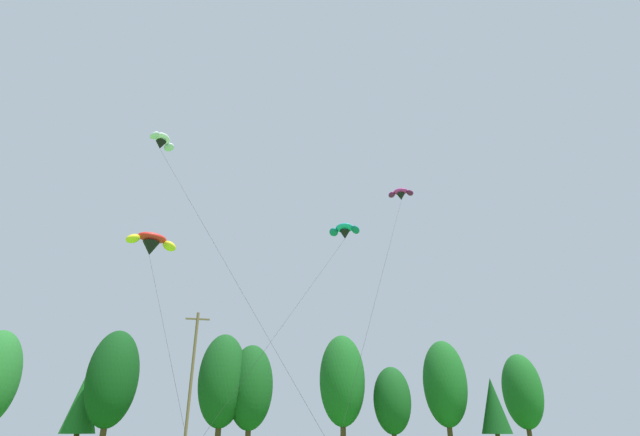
% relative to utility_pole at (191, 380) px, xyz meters
% --- Properties ---
extents(treeline_tree_d, '(3.47, 3.47, 8.51)m').
position_rel_utility_pole_xyz_m(treeline_tree_d, '(-11.06, 11.93, -1.25)').
color(treeline_tree_d, '#472D19').
rests_on(treeline_tree_d, ground_plane).
extents(treeline_tree_e, '(5.12, 5.12, 12.29)m').
position_rel_utility_pole_xyz_m(treeline_tree_e, '(-8.11, 9.28, 0.86)').
color(treeline_tree_e, '#472D19').
rests_on(treeline_tree_e, ground_plane).
extents(treeline_tree_f, '(5.16, 5.16, 12.46)m').
position_rel_utility_pole_xyz_m(treeline_tree_f, '(3.04, 9.93, 0.97)').
color(treeline_tree_f, '#472D19').
rests_on(treeline_tree_f, ground_plane).
extents(treeline_tree_g, '(4.88, 4.88, 11.39)m').
position_rel_utility_pole_xyz_m(treeline_tree_g, '(6.18, 10.02, 0.32)').
color(treeline_tree_g, '#472D19').
rests_on(treeline_tree_g, ground_plane).
extents(treeline_tree_h, '(5.34, 5.34, 13.11)m').
position_rel_utility_pole_xyz_m(treeline_tree_h, '(17.00, 11.16, 1.36)').
color(treeline_tree_h, '#472D19').
rests_on(treeline_tree_h, ground_plane).
extents(treeline_tree_i, '(4.35, 4.35, 9.43)m').
position_rel_utility_pole_xyz_m(treeline_tree_i, '(22.64, 9.90, -0.87)').
color(treeline_tree_i, '#472D19').
rests_on(treeline_tree_i, ground_plane).
extents(treeline_tree_j, '(5.28, 5.28, 12.90)m').
position_rel_utility_pole_xyz_m(treeline_tree_j, '(30.02, 10.81, 1.23)').
color(treeline_tree_j, '#472D19').
rests_on(treeline_tree_j, ground_plane).
extents(treeline_tree_k, '(3.41, 3.41, 8.24)m').
position_rel_utility_pole_xyz_m(treeline_tree_k, '(34.31, 7.70, -1.42)').
color(treeline_tree_k, '#472D19').
rests_on(treeline_tree_k, ground_plane).
extents(treeline_tree_l, '(5.00, 5.00, 11.84)m').
position_rel_utility_pole_xyz_m(treeline_tree_l, '(41.67, 12.25, 0.59)').
color(treeline_tree_l, '#472D19').
rests_on(treeline_tree_l, ground_plane).
extents(utility_pole, '(2.20, 0.26, 12.60)m').
position_rel_utility_pole_xyz_m(utility_pole, '(0.00, 0.00, 0.00)').
color(utility_pole, brown).
rests_on(utility_pole, ground_plane).
extents(parafoil_kite_high_red_yellow, '(6.58, 12.82, 14.92)m').
position_rel_utility_pole_xyz_m(parafoil_kite_high_red_yellow, '(-3.80, -9.57, 9.08)').
color(parafoil_kite_high_red_yellow, red).
extents(parafoil_kite_mid_white, '(11.97, 12.35, 22.41)m').
position_rel_utility_pole_xyz_m(parafoil_kite_mid_white, '(-3.88, -11.89, 16.77)').
color(parafoil_kite_mid_white, white).
extents(parafoil_kite_far_teal, '(12.67, 14.16, 17.84)m').
position_rel_utility_pole_xyz_m(parafoil_kite_far_teal, '(12.05, -8.13, 12.16)').
color(parafoil_kite_far_teal, teal).
extents(parafoil_kite_low_magenta, '(11.53, 14.90, 21.61)m').
position_rel_utility_pole_xyz_m(parafoil_kite_low_magenta, '(17.36, -8.91, 16.05)').
color(parafoil_kite_low_magenta, '#D12893').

